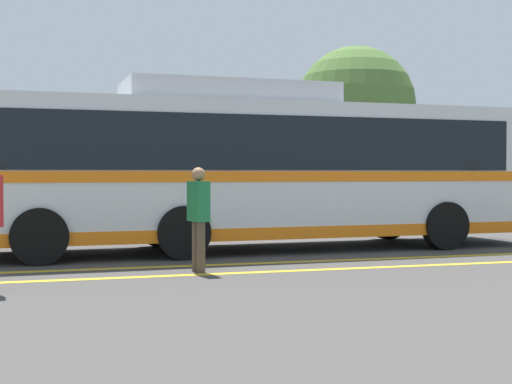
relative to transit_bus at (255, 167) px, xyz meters
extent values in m
plane|color=#423F3D|center=(0.02, 0.29, -1.73)|extent=(220.00, 220.00, 0.00)
cube|color=gold|center=(0.02, -2.20, -1.73)|extent=(32.11, 0.20, 0.01)
cube|color=gold|center=(0.02, -3.29, -1.73)|extent=(32.11, 0.20, 0.01)
cube|color=#99999E|center=(0.02, 4.80, -1.65)|extent=(40.11, 0.36, 0.15)
cube|color=silver|center=(0.02, 0.00, -0.07)|extent=(12.19, 2.99, 2.69)
cube|color=black|center=(0.02, 0.00, 0.45)|extent=(10.50, 2.97, 1.05)
cube|color=orange|center=(0.02, 0.00, -0.20)|extent=(11.95, 3.03, 0.20)
cube|color=orange|center=(0.02, 0.00, -1.29)|extent=(11.95, 3.02, 0.24)
cube|color=black|center=(6.09, 0.21, -0.02)|extent=(0.12, 2.26, 1.98)
cube|color=black|center=(6.09, 0.21, 1.13)|extent=(0.10, 1.80, 0.24)
cube|color=silver|center=(-0.59, -0.02, 1.49)|extent=(4.31, 2.20, 0.42)
cube|color=black|center=(6.37, 0.22, -1.18)|extent=(0.11, 1.93, 0.04)
cube|color=black|center=(6.37, 0.22, -1.38)|extent=(0.11, 1.93, 0.04)
cylinder|color=black|center=(3.73, 1.37, -1.23)|extent=(1.01, 0.31, 1.00)
cylinder|color=black|center=(3.81, -1.10, -1.23)|extent=(1.01, 0.31, 1.00)
cylinder|color=black|center=(-1.84, 1.17, -1.23)|extent=(1.01, 0.31, 1.00)
cylinder|color=black|center=(-1.75, -1.30, -1.23)|extent=(1.01, 0.31, 1.00)
cylinder|color=black|center=(-4.38, 1.08, -1.23)|extent=(1.01, 0.31, 1.00)
cylinder|color=black|center=(-4.30, -1.39, -1.23)|extent=(1.01, 0.31, 1.00)
cylinder|color=black|center=(-4.49, 2.72, -1.43)|extent=(0.61, 0.22, 0.60)
cylinder|color=black|center=(-4.56, 4.40, -1.43)|extent=(0.61, 0.22, 0.60)
cube|color=silver|center=(-0.79, 3.46, -1.07)|extent=(4.01, 1.88, 0.72)
cube|color=black|center=(-0.89, 3.46, -0.45)|extent=(1.71, 1.60, 0.53)
cylinder|color=black|center=(0.46, 4.26, -1.43)|extent=(0.61, 0.22, 0.60)
cylinder|color=black|center=(0.41, 2.59, -1.43)|extent=(0.61, 0.22, 0.60)
cylinder|color=black|center=(-2.00, 4.33, -1.43)|extent=(0.61, 0.22, 0.60)
cylinder|color=black|center=(-2.05, 2.66, -1.43)|extent=(0.61, 0.22, 0.60)
cylinder|color=brown|center=(-1.79, -3.07, -1.32)|extent=(0.14, 0.14, 0.82)
cylinder|color=brown|center=(-1.84, -2.90, -1.32)|extent=(0.14, 0.14, 0.82)
cube|color=#1E723F|center=(-1.82, -2.98, -0.58)|extent=(0.32, 0.46, 0.65)
sphere|color=#9E704C|center=(-1.82, -2.98, -0.15)|extent=(0.22, 0.22, 0.22)
cylinder|color=#513823|center=(6.35, 9.11, -0.53)|extent=(0.28, 0.28, 2.40)
sphere|color=#4C7033|center=(6.35, 9.11, 2.25)|extent=(4.22, 4.22, 4.22)
camera|label=1|loc=(-4.12, -14.24, -0.13)|focal=50.00mm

